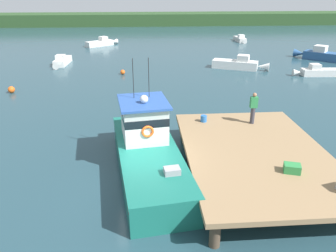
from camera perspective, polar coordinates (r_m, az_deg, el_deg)
ground_plane at (r=14.31m, az=-4.11°, el=-9.24°), size 200.00×200.00×0.00m
dock at (r=14.54m, az=15.09°, el=-4.62°), size 6.00×9.00×1.20m
main_fishing_boat at (r=14.72m, az=-3.78°, el=-3.73°), size 3.62×9.96×4.80m
crate_stack_near_edge at (r=13.22m, az=20.88°, el=-6.93°), size 0.71×0.60×0.33m
bait_bucket at (r=16.98m, az=6.26°, el=1.31°), size 0.32×0.32×0.34m
deckhand_by_the_boat at (r=16.98m, az=14.70°, el=3.14°), size 0.36×0.22×1.63m
moored_boat_near_channel at (r=52.05m, az=12.54°, el=14.62°), size 1.17×4.17×1.06m
moored_boat_outer_mooring at (r=41.36m, az=25.55°, el=11.09°), size 5.38×5.18×1.58m
moored_boat_mid_harbor at (r=36.95m, az=-18.07°, el=10.72°), size 1.29×4.41×1.11m
moored_boat_far_left at (r=33.73m, az=24.66°, el=8.64°), size 4.36×1.29×1.10m
moored_boat_off_the_point at (r=34.11m, az=12.29°, el=10.54°), size 5.53×3.25×1.41m
moored_boat_far_right at (r=48.05m, az=-11.54°, el=14.09°), size 4.42×3.77×1.24m
mooring_buoy_channel_marker at (r=28.37m, az=-25.71°, el=5.76°), size 0.52×0.52×0.52m
mooring_buoy_outer at (r=31.51m, az=-7.93°, el=9.33°), size 0.44×0.44×0.44m
far_shoreline at (r=74.37m, az=-4.54°, el=18.15°), size 120.00×8.00×2.40m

